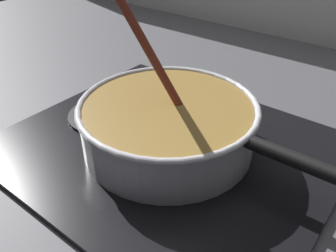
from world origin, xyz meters
name	(u,v)px	position (x,y,z in m)	size (l,w,h in m)	color
ground	(126,172)	(0.00, 0.00, -0.02)	(2.40, 1.60, 0.04)	#4C4C51
hob_plate	(168,148)	(0.04, 0.07, 0.01)	(0.56, 0.48, 0.01)	black
burner_ring	(168,143)	(0.04, 0.07, 0.02)	(0.16, 0.16, 0.01)	#592D0C
spare_burner	(105,114)	(-0.13, 0.07, 0.01)	(0.15, 0.15, 0.01)	#262628
cooking_pan	(168,124)	(0.04, 0.07, 0.06)	(0.44, 0.31, 0.31)	silver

